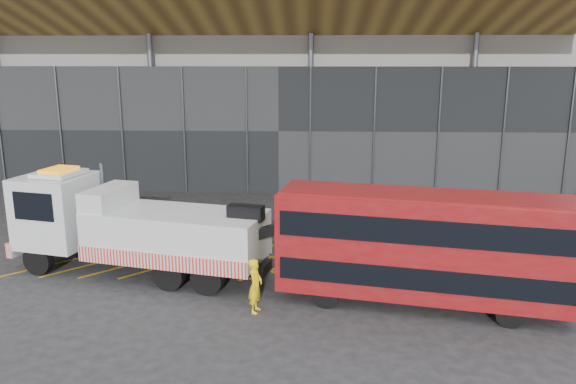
{
  "coord_description": "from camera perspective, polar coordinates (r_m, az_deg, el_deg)",
  "views": [
    {
      "loc": [
        4.04,
        -24.0,
        8.5
      ],
      "look_at": [
        3.0,
        1.5,
        2.4
      ],
      "focal_mm": 35.0,
      "sensor_mm": 36.0,
      "label": 1
    }
  ],
  "objects": [
    {
      "name": "ground_plane",
      "position": [
        25.78,
        -6.85,
        -5.91
      ],
      "size": [
        120.0,
        120.0,
        0.0
      ],
      "primitive_type": "plane",
      "color": "#242527"
    },
    {
      "name": "worker",
      "position": [
        19.4,
        -3.33,
        -9.48
      ],
      "size": [
        0.57,
        0.76,
        1.91
      ],
      "primitive_type": "imported",
      "rotation": [
        0.0,
        0.0,
        1.39
      ],
      "color": "yellow",
      "rests_on": "ground_plane"
    },
    {
      "name": "road_markings",
      "position": [
        25.51,
        5.74,
        -6.08
      ],
      "size": [
        27.96,
        7.16,
        0.01
      ],
      "color": "#C79212",
      "rests_on": "ground_plane"
    },
    {
      "name": "construction_building",
      "position": [
        42.45,
        -0.54,
        14.09
      ],
      "size": [
        55.0,
        23.97,
        18.0
      ],
      "color": "gray",
      "rests_on": "ground_plane"
    },
    {
      "name": "bus_towed",
      "position": [
        19.95,
        13.44,
        -5.19
      ],
      "size": [
        10.22,
        4.28,
        4.06
      ],
      "rotation": [
        0.0,
        0.0,
        -0.21
      ],
      "color": "maroon",
      "rests_on": "ground_plane"
    },
    {
      "name": "recovery_truck",
      "position": [
        23.31,
        -15.76,
        -3.39
      ],
      "size": [
        12.16,
        5.23,
        4.23
      ],
      "rotation": [
        0.0,
        0.0,
        -0.23
      ],
      "color": "black",
      "rests_on": "ground_plane"
    }
  ]
}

